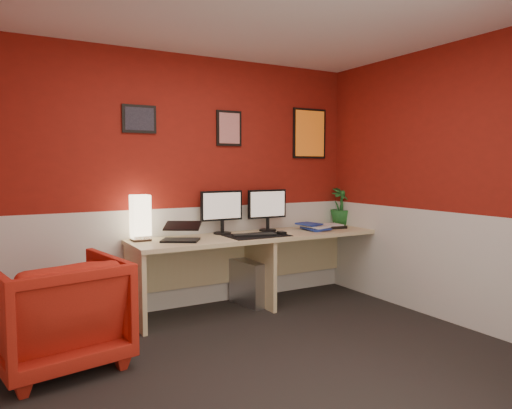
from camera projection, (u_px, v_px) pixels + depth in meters
name	position (u px, v px, depth m)	size (l,w,h in m)	color
ground	(267.00, 374.00, 3.24)	(4.00, 3.50, 0.01)	black
wall_back	(175.00, 183.00, 4.66)	(4.00, 0.01, 2.50)	maroon
wall_right	(465.00, 185.00, 4.13)	(0.01, 3.50, 2.50)	maroon
wainscot_back	(177.00, 258.00, 4.72)	(4.00, 0.01, 1.00)	silver
wainscot_right	(461.00, 270.00, 4.18)	(0.01, 3.50, 1.00)	silver
desk	(260.00, 270.00, 4.81)	(2.60, 0.65, 0.73)	#D1BD86
shoji_lamp	(140.00, 219.00, 4.35)	(0.16, 0.16, 0.40)	#FFE5B2
laptop	(180.00, 229.00, 4.32)	(0.33, 0.23, 0.22)	black
monitor_left	(222.00, 205.00, 4.78)	(0.45, 0.06, 0.58)	black
monitor_right	(268.00, 204.00, 5.00)	(0.45, 0.06, 0.58)	black
desk_mat	(257.00, 236.00, 4.66)	(0.60, 0.38, 0.01)	black
keyboard	(254.00, 235.00, 4.64)	(0.42, 0.14, 0.02)	black
mouse	(282.00, 233.00, 4.72)	(0.06, 0.10, 0.03)	black
book_bottom	(306.00, 229.00, 5.04)	(0.23, 0.31, 0.03)	#213898
book_middle	(307.00, 227.00, 5.03)	(0.21, 0.29, 0.02)	silver
book_top	(303.00, 225.00, 5.03)	(0.19, 0.25, 0.02)	#213898
zen_tray	(328.00, 227.00, 5.25)	(0.35, 0.25, 0.03)	black
potted_plant	(341.00, 206.00, 5.55)	(0.24, 0.24, 0.43)	#19591E
pc_tower	(250.00, 283.00, 4.86)	(0.20, 0.45, 0.45)	#99999E
armchair	(57.00, 312.00, 3.34)	(0.83, 0.85, 0.78)	red
art_left	(139.00, 119.00, 4.43)	(0.32, 0.02, 0.26)	black
art_center	(229.00, 128.00, 4.89)	(0.28, 0.02, 0.36)	red
art_right	(309.00, 134.00, 5.39)	(0.44, 0.02, 0.56)	orange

